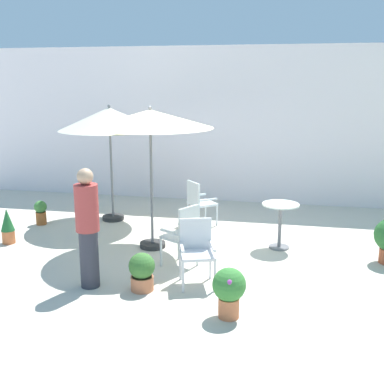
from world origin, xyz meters
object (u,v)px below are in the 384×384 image
Objects in this scene: patio_umbrella_0 at (150,121)px; potted_plant_0 at (8,226)px; patio_umbrella_1 at (109,120)px; patio_chair_1 at (197,247)px; patio_chair_0 at (183,232)px; potted_plant_3 at (41,212)px; potted_plant_6 at (229,289)px; cafe_table_0 at (280,218)px; patio_chair_2 at (199,200)px; potted_plant_4 at (142,271)px; standing_person at (88,227)px.

patio_umbrella_0 is 3.81× the size of potted_plant_0.
patio_umbrella_1 is 3.87m from patio_chair_1.
patio_chair_0 reaches higher than potted_plant_0.
potted_plant_3 is (-3.26, 1.61, -0.30)m from patio_chair_0.
potted_plant_6 is at bearing -58.35° from patio_chair_0.
patio_umbrella_1 is 3.85m from cafe_table_0.
potted_plant_0 is at bearing -172.78° from patio_umbrella_0.
patio_chair_0 is at bearing -140.38° from cafe_table_0.
cafe_table_0 is 1.62× the size of potted_plant_3.
patio_chair_0 is at bearing -85.16° from patio_chair_2.
potted_plant_0 is 3.19m from potted_plant_4.
potted_plant_4 is (0.35, -1.69, -1.88)m from patio_umbrella_0.
patio_umbrella_0 reaches higher than potted_plant_3.
potted_plant_3 is at bearing -168.81° from patio_chair_2.
potted_plant_4 is (-1.78, -2.08, -0.26)m from cafe_table_0.
patio_umbrella_0 is at bearing 128.19° from patio_chair_1.
standing_person reaches higher than patio_chair_2.
potted_plant_3 is (-3.07, -0.61, -0.24)m from patio_chair_2.
patio_chair_0 is 3.65m from potted_plant_3.
patio_chair_2 is 0.53× the size of standing_person.
standing_person is (0.86, -3.15, -1.18)m from patio_umbrella_1.
standing_person is (-2.53, -2.10, 0.32)m from cafe_table_0.
patio_chair_2 is at bearing 29.85° from potted_plant_0.
patio_umbrella_1 reaches higher than potted_plant_4.
patio_chair_1 is at bearing -30.90° from potted_plant_3.
patio_umbrella_0 is at bearing 7.22° from potted_plant_0.
patio_chair_2 is at bearing 73.65° from standing_person.
potted_plant_0 is at bearing 155.37° from potted_plant_6.
patio_chair_1 is at bearing -50.10° from patio_umbrella_1.
patio_umbrella_0 is 1.44× the size of standing_person.
standing_person is (-2.00, 0.50, 0.49)m from potted_plant_6.
patio_umbrella_1 is 2.76m from potted_plant_0.
cafe_table_0 is 1.24× the size of potted_plant_0.
patio_chair_1 is at bearing -59.41° from patio_chair_0.
patio_chair_1 reaches higher than patio_chair_2.
patio_umbrella_1 is at bearing 105.34° from standing_person.
patio_chair_1 is at bearing -51.81° from patio_umbrella_0.
patio_umbrella_0 is 4.53× the size of potted_plant_4.
patio_umbrella_1 reaches higher than standing_person.
potted_plant_3 is (-0.01, 1.15, -0.06)m from potted_plant_0.
patio_chair_1 is (1.03, -1.30, -1.63)m from patio_umbrella_0.
patio_chair_2 reaches higher than potted_plant_3.
cafe_table_0 is at bearing 39.62° from patio_chair_0.
standing_person reaches higher than potted_plant_4.
potted_plant_0 is at bearing -126.10° from patio_umbrella_1.
potted_plant_6 is at bearing -51.87° from patio_umbrella_1.
patio_chair_2 is (-0.50, 2.74, -0.02)m from patio_chair_1.
standing_person is at bearing 165.95° from potted_plant_6.
patio_chair_2 is 3.14m from potted_plant_3.
patio_chair_1 is 3.70m from potted_plant_0.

